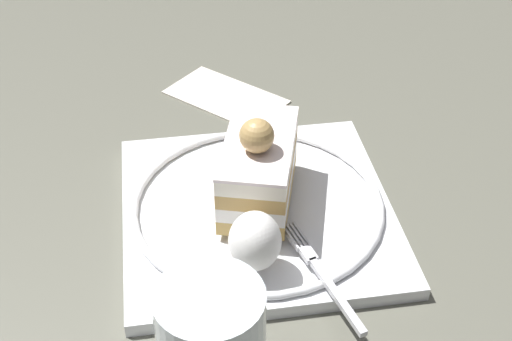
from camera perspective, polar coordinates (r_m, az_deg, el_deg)
The scene contains 6 objects.
ground_plane at distance 0.63m, azimuth -2.56°, elevation -4.19°, with size 2.40×2.40×0.00m, color #58584C.
dessert_plate at distance 0.63m, azimuth -0.00°, elevation -2.87°, with size 0.25×0.25×0.02m.
cake_slice at distance 0.60m, azimuth 0.22°, elevation 0.32°, with size 0.09×0.13×0.09m.
whipped_cream_dollop at distance 0.54m, azimuth -0.08°, elevation -5.71°, with size 0.04×0.04×0.05m, color white.
fork at distance 0.55m, azimuth 5.23°, elevation -8.16°, with size 0.03×0.12×0.00m.
folded_napkin at distance 0.79m, azimuth -2.46°, elevation 6.01°, with size 0.13×0.07×0.00m, color beige.
Camera 1 is at (0.08, 0.46, 0.42)m, focal length 49.58 mm.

